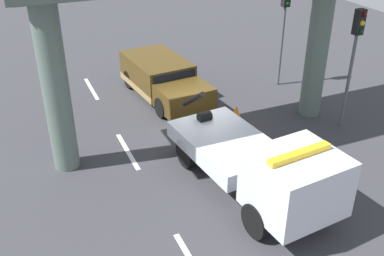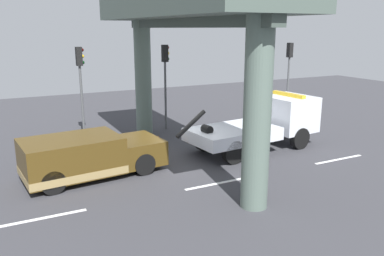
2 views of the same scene
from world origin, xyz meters
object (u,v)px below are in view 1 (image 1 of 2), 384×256
towed_van_green (163,79)px  traffic_light_near (285,15)px  traffic_cone_orange (236,114)px  tow_truck_white (263,166)px  traffic_light_far (355,44)px

towed_van_green → traffic_light_near: size_ratio=1.18×
towed_van_green → traffic_cone_orange: (3.57, 1.78, -0.43)m
traffic_light_near → towed_van_green: bearing=-100.5°
tow_truck_white → traffic_cone_orange: tow_truck_white is taller
traffic_light_far → traffic_cone_orange: (-1.94, -3.64, -2.99)m
traffic_cone_orange → traffic_light_near: bearing=125.1°
traffic_light_far → traffic_cone_orange: size_ratio=6.34×
tow_truck_white → traffic_light_near: traffic_light_near is taller
traffic_light_far → towed_van_green: bearing=-135.5°
tow_truck_white → traffic_light_near: size_ratio=1.60×
towed_van_green → traffic_light_near: bearing=79.5°
tow_truck_white → traffic_light_far: traffic_light_far is taller
tow_truck_white → traffic_light_near: 9.25m
traffic_light_near → traffic_cone_orange: traffic_light_near is taller
tow_truck_white → traffic_cone_orange: (-4.68, 1.70, -0.86)m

